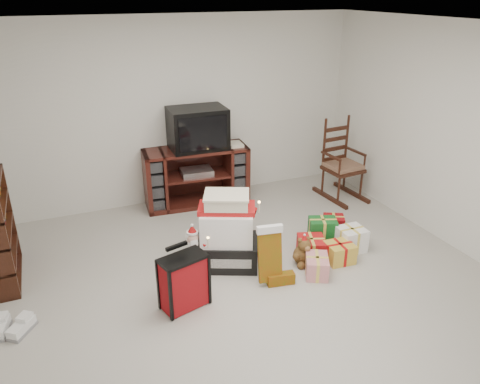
{
  "coord_description": "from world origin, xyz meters",
  "views": [
    {
      "loc": [
        -1.65,
        -3.54,
        2.79
      ],
      "look_at": [
        0.08,
        0.6,
        0.82
      ],
      "focal_mm": 35.0,
      "sensor_mm": 36.0,
      "label": 1
    }
  ],
  "objects_px": {
    "mrs_claus_figurine": "(193,254)",
    "tv_stand": "(196,176)",
    "crt_television": "(198,128)",
    "rocking_chair": "(340,169)",
    "sneaker_pair": "(11,328)",
    "gift_pile": "(227,235)",
    "gift_cluster": "(329,241)",
    "santa_figurine": "(243,220)",
    "teddy_bear": "(303,252)",
    "red_suitcase": "(184,282)"
  },
  "relations": [
    {
      "from": "mrs_claus_figurine",
      "to": "tv_stand",
      "type": "bearing_deg",
      "value": 70.85
    },
    {
      "from": "mrs_claus_figurine",
      "to": "crt_television",
      "type": "xyz_separation_m",
      "value": [
        0.62,
        1.66,
        0.86
      ]
    },
    {
      "from": "rocking_chair",
      "to": "sneaker_pair",
      "type": "bearing_deg",
      "value": -167.06
    },
    {
      "from": "sneaker_pair",
      "to": "gift_pile",
      "type": "bearing_deg",
      "value": 29.21
    },
    {
      "from": "sneaker_pair",
      "to": "tv_stand",
      "type": "bearing_deg",
      "value": 60.84
    },
    {
      "from": "tv_stand",
      "to": "crt_television",
      "type": "height_order",
      "value": "crt_television"
    },
    {
      "from": "gift_cluster",
      "to": "crt_television",
      "type": "bearing_deg",
      "value": 116.79
    },
    {
      "from": "gift_pile",
      "to": "gift_cluster",
      "type": "distance_m",
      "value": 1.21
    },
    {
      "from": "santa_figurine",
      "to": "tv_stand",
      "type": "bearing_deg",
      "value": 99.0
    },
    {
      "from": "gift_pile",
      "to": "sneaker_pair",
      "type": "distance_m",
      "value": 2.21
    },
    {
      "from": "teddy_bear",
      "to": "crt_television",
      "type": "distance_m",
      "value": 2.24
    },
    {
      "from": "teddy_bear",
      "to": "mrs_claus_figurine",
      "type": "distance_m",
      "value": 1.19
    },
    {
      "from": "red_suitcase",
      "to": "mrs_claus_figurine",
      "type": "xyz_separation_m",
      "value": [
        0.26,
        0.53,
        -0.06
      ]
    },
    {
      "from": "gift_pile",
      "to": "red_suitcase",
      "type": "height_order",
      "value": "gift_pile"
    },
    {
      "from": "rocking_chair",
      "to": "mrs_claus_figurine",
      "type": "height_order",
      "value": "rocking_chair"
    },
    {
      "from": "mrs_claus_figurine",
      "to": "teddy_bear",
      "type": "bearing_deg",
      "value": -14.73
    },
    {
      "from": "gift_cluster",
      "to": "rocking_chair",
      "type": "bearing_deg",
      "value": 52.57
    },
    {
      "from": "tv_stand",
      "to": "teddy_bear",
      "type": "xyz_separation_m",
      "value": [
        0.58,
        -1.96,
        -0.26
      ]
    },
    {
      "from": "tv_stand",
      "to": "crt_television",
      "type": "relative_size",
      "value": 1.89
    },
    {
      "from": "gift_pile",
      "to": "gift_cluster",
      "type": "relative_size",
      "value": 0.71
    },
    {
      "from": "crt_television",
      "to": "red_suitcase",
      "type": "bearing_deg",
      "value": -109.54
    },
    {
      "from": "santa_figurine",
      "to": "gift_cluster",
      "type": "xyz_separation_m",
      "value": [
        0.79,
        -0.66,
        -0.11
      ]
    },
    {
      "from": "rocking_chair",
      "to": "tv_stand",
      "type": "bearing_deg",
      "value": 159.47
    },
    {
      "from": "teddy_bear",
      "to": "santa_figurine",
      "type": "distance_m",
      "value": 0.87
    },
    {
      "from": "rocking_chair",
      "to": "gift_cluster",
      "type": "relative_size",
      "value": 1.02
    },
    {
      "from": "tv_stand",
      "to": "mrs_claus_figurine",
      "type": "relative_size",
      "value": 2.57
    },
    {
      "from": "mrs_claus_figurine",
      "to": "gift_pile",
      "type": "bearing_deg",
      "value": 1.66
    },
    {
      "from": "santa_figurine",
      "to": "crt_television",
      "type": "height_order",
      "value": "crt_television"
    },
    {
      "from": "red_suitcase",
      "to": "gift_cluster",
      "type": "xyz_separation_m",
      "value": [
        1.81,
        0.33,
        -0.13
      ]
    },
    {
      "from": "gift_pile",
      "to": "red_suitcase",
      "type": "bearing_deg",
      "value": -115.91
    },
    {
      "from": "tv_stand",
      "to": "crt_television",
      "type": "distance_m",
      "value": 0.68
    },
    {
      "from": "rocking_chair",
      "to": "red_suitcase",
      "type": "relative_size",
      "value": 1.86
    },
    {
      "from": "tv_stand",
      "to": "santa_figurine",
      "type": "height_order",
      "value": "tv_stand"
    },
    {
      "from": "rocking_chair",
      "to": "crt_television",
      "type": "xyz_separation_m",
      "value": [
        -1.94,
        0.55,
        0.67
      ]
    },
    {
      "from": "red_suitcase",
      "to": "gift_pile",
      "type": "bearing_deg",
      "value": 24.69
    },
    {
      "from": "red_suitcase",
      "to": "sneaker_pair",
      "type": "distance_m",
      "value": 1.55
    },
    {
      "from": "sneaker_pair",
      "to": "rocking_chair",
      "type": "bearing_deg",
      "value": 39.04
    },
    {
      "from": "gift_pile",
      "to": "crt_television",
      "type": "distance_m",
      "value": 1.81
    },
    {
      "from": "rocking_chair",
      "to": "crt_television",
      "type": "relative_size",
      "value": 1.55
    },
    {
      "from": "tv_stand",
      "to": "teddy_bear",
      "type": "distance_m",
      "value": 2.06
    },
    {
      "from": "tv_stand",
      "to": "red_suitcase",
      "type": "height_order",
      "value": "tv_stand"
    },
    {
      "from": "teddy_bear",
      "to": "gift_cluster",
      "type": "xyz_separation_m",
      "value": [
        0.41,
        0.1,
        0.0
      ]
    },
    {
      "from": "gift_pile",
      "to": "mrs_claus_figurine",
      "type": "xyz_separation_m",
      "value": [
        -0.39,
        -0.01,
        -0.14
      ]
    },
    {
      "from": "rocking_chair",
      "to": "red_suitcase",
      "type": "height_order",
      "value": "rocking_chair"
    },
    {
      "from": "gift_pile",
      "to": "red_suitcase",
      "type": "xyz_separation_m",
      "value": [
        -0.64,
        -0.54,
        -0.08
      ]
    },
    {
      "from": "red_suitcase",
      "to": "teddy_bear",
      "type": "distance_m",
      "value": 1.43
    },
    {
      "from": "red_suitcase",
      "to": "crt_television",
      "type": "relative_size",
      "value": 0.83
    },
    {
      "from": "gift_pile",
      "to": "santa_figurine",
      "type": "xyz_separation_m",
      "value": [
        0.38,
        0.45,
        -0.11
      ]
    },
    {
      "from": "teddy_bear",
      "to": "rocking_chair",
      "type": "bearing_deg",
      "value": 45.06
    },
    {
      "from": "rocking_chair",
      "to": "red_suitcase",
      "type": "bearing_deg",
      "value": -154.77
    }
  ]
}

